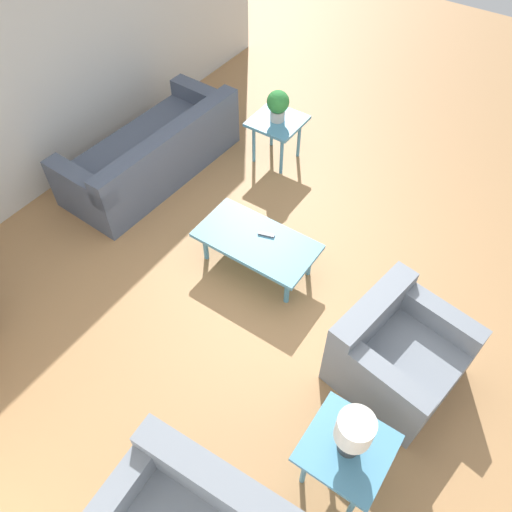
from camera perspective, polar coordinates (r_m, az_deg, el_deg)
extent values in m
plane|color=#A87A4C|center=(4.93, 3.87, -2.76)|extent=(14.00, 14.00, 0.00)
cube|color=silver|center=(5.79, -23.77, 19.70)|extent=(0.12, 7.20, 2.70)
cube|color=#4C566B|center=(6.05, -11.82, 11.03)|extent=(1.00, 2.18, 0.41)
cube|color=#4C566B|center=(5.62, -9.77, 12.61)|extent=(0.28, 2.15, 0.31)
cube|color=#4C566B|center=(6.42, -5.98, 17.71)|extent=(0.92, 0.24, 0.20)
cube|color=#4C566B|center=(5.44, -19.49, 7.99)|extent=(0.92, 0.24, 0.20)
cube|color=slate|center=(4.34, 15.92, -11.55)|extent=(1.02, 1.06, 0.44)
cube|color=slate|center=(4.09, 13.16, -6.29)|extent=(0.35, 0.94, 0.32)
cube|color=slate|center=(3.88, 13.80, -13.00)|extent=(0.89, 0.31, 0.21)
cube|color=slate|center=(4.29, 19.60, -6.05)|extent=(0.89, 0.31, 0.21)
cube|color=slate|center=(3.44, -3.62, -24.92)|extent=(1.30, 0.27, 0.32)
cube|color=slate|center=(3.59, -15.18, -24.38)|extent=(0.21, 0.88, 0.21)
cube|color=teal|center=(4.75, 0.07, 1.74)|extent=(1.16, 0.61, 0.04)
cylinder|color=teal|center=(4.86, 6.09, -0.69)|extent=(0.05, 0.05, 0.35)
cylinder|color=teal|center=(5.20, -3.04, 3.90)|extent=(0.05, 0.05, 0.35)
cylinder|color=teal|center=(4.64, 3.56, -3.90)|extent=(0.05, 0.05, 0.35)
cylinder|color=teal|center=(4.99, -5.79, 1.11)|extent=(0.05, 0.05, 0.35)
cube|color=teal|center=(5.92, 2.45, 15.15)|extent=(0.57, 0.57, 0.04)
cylinder|color=teal|center=(6.14, 4.93, 13.26)|extent=(0.04, 0.04, 0.52)
cylinder|color=teal|center=(6.30, 1.81, 14.48)|extent=(0.04, 0.04, 0.52)
cylinder|color=teal|center=(5.87, 2.94, 11.42)|extent=(0.04, 0.04, 0.52)
cylinder|color=teal|center=(6.04, -0.25, 12.73)|extent=(0.04, 0.04, 0.52)
cube|color=teal|center=(3.62, 10.41, -20.77)|extent=(0.57, 0.57, 0.04)
cylinder|color=teal|center=(3.94, 13.86, -21.14)|extent=(0.04, 0.04, 0.52)
cylinder|color=teal|center=(3.96, 8.58, -18.48)|extent=(0.04, 0.04, 0.52)
cylinder|color=teal|center=(3.81, 11.13, -25.94)|extent=(0.04, 0.04, 0.52)
cylinder|color=teal|center=(3.83, 5.56, -23.08)|extent=(0.04, 0.04, 0.52)
cylinder|color=#B2ADA3|center=(5.88, 2.48, 15.80)|extent=(0.17, 0.17, 0.13)
sphere|color=#2D7F38|center=(5.78, 2.53, 17.20)|extent=(0.25, 0.25, 0.25)
cylinder|color=#333333|center=(3.50, 10.70, -20.10)|extent=(0.15, 0.15, 0.21)
cylinder|color=white|center=(3.31, 11.24, -18.85)|extent=(0.24, 0.24, 0.21)
cube|color=#4C4C51|center=(4.77, 1.18, 2.47)|extent=(0.16, 0.09, 0.02)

